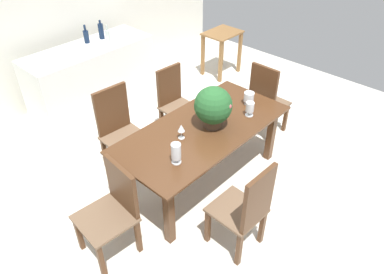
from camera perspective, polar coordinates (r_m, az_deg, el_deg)
ground_plane at (r=4.47m, az=-1.08°, el=-4.91°), size 7.04×7.04×0.00m
back_wall at (r=5.72m, az=-21.40°, el=17.46°), size 6.40×0.10×2.60m
dining_table at (r=3.92m, az=1.75°, el=0.08°), size 1.96×0.93×0.74m
chair_foot_end at (r=4.79m, az=11.37°, el=5.78°), size 0.45×0.42×1.04m
chair_far_right at (r=4.76m, az=-2.80°, el=5.80°), size 0.43×0.43×0.95m
chair_near_left at (r=3.31m, az=8.55°, el=-10.86°), size 0.44×0.46×1.01m
chair_far_left at (r=4.29m, az=-11.33°, el=1.64°), size 0.49×0.48×1.01m
chair_head_end at (r=3.40m, az=-12.06°, el=-10.50°), size 0.50×0.51×0.93m
flower_centerpiece at (r=3.74m, az=3.32°, el=4.79°), size 0.39×0.40×0.46m
crystal_vase_left at (r=4.04m, az=8.98°, el=4.51°), size 0.09×0.09×0.16m
crystal_vase_center_near at (r=4.25m, az=8.83°, el=6.12°), size 0.12×0.12×0.15m
crystal_vase_right at (r=3.34m, az=-2.49°, el=-2.36°), size 0.09×0.09×0.21m
wine_glass at (r=3.64m, az=-1.68°, el=1.33°), size 0.07×0.07×0.16m
kitchen_counter at (r=5.59m, az=-15.21°, el=8.88°), size 1.83×0.67×0.94m
wine_bottle_dark at (r=5.44m, az=-12.92°, el=15.06°), size 0.07×0.07×0.25m
wine_bottle_amber at (r=5.60m, az=-13.94°, el=15.70°), size 0.08×0.08×0.27m
wine_bottle_tall at (r=5.52m, az=-16.12°, el=14.83°), size 0.07×0.07×0.26m
side_table at (r=6.37m, az=4.66°, el=14.27°), size 0.60×0.47×0.74m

